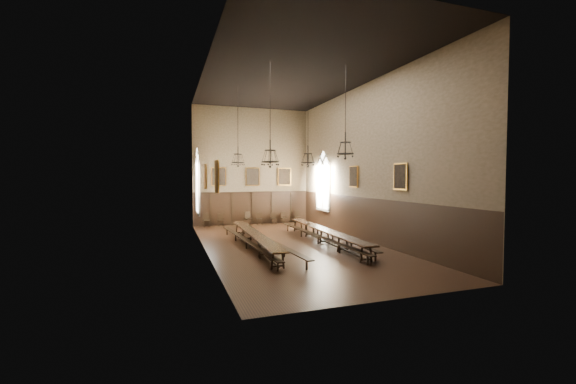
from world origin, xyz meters
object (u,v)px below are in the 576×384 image
chair_1 (221,222)px  chandelier_back_left (238,157)px  table_left (255,240)px  chair_0 (206,223)px  chair_5 (274,220)px  chair_6 (284,220)px  bench_right_inner (318,239)px  chair_4 (259,221)px  chandelier_back_right (308,158)px  bench_left_outer (246,243)px  chandelier_front_right (345,148)px  table_right (324,236)px  chair_7 (297,219)px  bench_right_outer (333,237)px  chair_3 (248,221)px  chandelier_front_left (270,155)px  bench_left_inner (267,242)px

chair_1 → chandelier_back_left: (0.20, -5.86, 4.59)m
table_left → chair_0: 8.70m
chair_5 → chair_6: 0.85m
bench_right_inner → chair_0: 10.12m
chair_0 → chair_4: 4.01m
table_left → chandelier_back_right: chandelier_back_right is taller
bench_left_outer → chandelier_front_right: chandelier_front_right is taller
bench_left_outer → table_right: bearing=0.9°
chair_7 → chair_0: bearing=-178.5°
table_left → chair_5: 9.34m
chair_4 → chandelier_front_right: 12.29m
bench_right_inner → bench_right_outer: 1.06m
table_right → bench_right_outer: table_right is taller
bench_left_outer → chandelier_front_right: 6.91m
bench_right_outer → chair_7: 8.51m
bench_right_outer → chair_0: chair_0 is taller
chair_3 → chandelier_front_left: size_ratio=0.22×
chair_0 → chandelier_front_left: size_ratio=0.21×
chair_3 → chair_7: (3.98, 0.00, -0.02)m
bench_right_outer → chandelier_back_right: 5.44m
table_left → chair_3: chair_3 is taller
chair_0 → chair_6: size_ratio=1.11×
chair_1 → chandelier_front_right: chandelier_front_right is taller
bench_right_outer → chandelier_back_left: 7.18m
chandelier_back_left → chandelier_front_left: (0.59, -4.74, -0.17)m
chair_6 → chandelier_back_right: (-0.23, -5.56, 4.60)m
chair_6 → chandelier_front_left: 12.20m
bench_left_outer → chair_7: bearing=55.3°
chair_6 → chandelier_back_left: 8.83m
chair_0 → chair_7: size_ratio=1.02×
bench_right_outer → chair_4: (-2.11, 8.41, -0.00)m
bench_right_outer → chair_1: 9.88m
bench_left_inner → chair_1: 8.82m
bench_left_outer → chandelier_front_left: 4.85m
chair_0 → chair_5: bearing=-5.4°
table_right → bench_left_outer: 4.43m
bench_left_outer → chair_0: 8.76m
bench_right_outer → chair_5: size_ratio=11.29×
table_right → bench_right_inner: size_ratio=0.96×
bench_left_inner → chandelier_back_right: (3.59, 3.17, 4.57)m
chair_4 → chandelier_back_left: 7.87m
bench_left_inner → chair_1: bearing=97.4°
chandelier_back_right → table_left: bearing=-144.4°
chair_3 → chair_6: (2.87, 0.03, -0.04)m
bench_left_inner → bench_right_outer: size_ratio=1.03×
table_right → chair_6: 8.66m
chair_0 → chandelier_back_left: chandelier_back_left is taller
table_right → chair_3: 8.94m
bench_right_outer → chair_0: 10.43m
bench_right_outer → chair_1: bearing=120.8°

